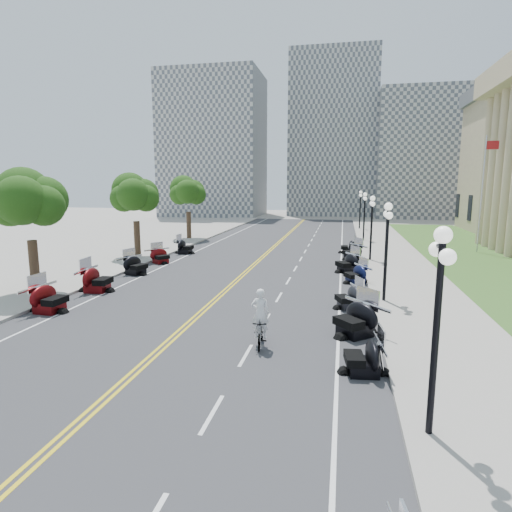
# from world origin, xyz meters

# --- Properties ---
(ground) EXTENTS (160.00, 160.00, 0.00)m
(ground) POSITION_xyz_m (0.00, 0.00, 0.00)
(ground) COLOR gray
(road) EXTENTS (16.00, 90.00, 0.01)m
(road) POSITION_xyz_m (0.00, 10.00, 0.00)
(road) COLOR #333335
(road) RESTS_ON ground
(centerline_yellow_a) EXTENTS (0.12, 90.00, 0.00)m
(centerline_yellow_a) POSITION_xyz_m (-0.12, 10.00, 0.01)
(centerline_yellow_a) COLOR yellow
(centerline_yellow_a) RESTS_ON road
(centerline_yellow_b) EXTENTS (0.12, 90.00, 0.00)m
(centerline_yellow_b) POSITION_xyz_m (0.12, 10.00, 0.01)
(centerline_yellow_b) COLOR yellow
(centerline_yellow_b) RESTS_ON road
(edge_line_north) EXTENTS (0.12, 90.00, 0.00)m
(edge_line_north) POSITION_xyz_m (6.40, 10.00, 0.01)
(edge_line_north) COLOR white
(edge_line_north) RESTS_ON road
(edge_line_south) EXTENTS (0.12, 90.00, 0.00)m
(edge_line_south) POSITION_xyz_m (-6.40, 10.00, 0.01)
(edge_line_south) COLOR white
(edge_line_south) RESTS_ON road
(lane_dash_4) EXTENTS (0.12, 2.00, 0.00)m
(lane_dash_4) POSITION_xyz_m (3.20, -8.00, 0.01)
(lane_dash_4) COLOR white
(lane_dash_4) RESTS_ON road
(lane_dash_5) EXTENTS (0.12, 2.00, 0.00)m
(lane_dash_5) POSITION_xyz_m (3.20, -4.00, 0.01)
(lane_dash_5) COLOR white
(lane_dash_5) RESTS_ON road
(lane_dash_6) EXTENTS (0.12, 2.00, 0.00)m
(lane_dash_6) POSITION_xyz_m (3.20, 0.00, 0.01)
(lane_dash_6) COLOR white
(lane_dash_6) RESTS_ON road
(lane_dash_7) EXTENTS (0.12, 2.00, 0.00)m
(lane_dash_7) POSITION_xyz_m (3.20, 4.00, 0.01)
(lane_dash_7) COLOR white
(lane_dash_7) RESTS_ON road
(lane_dash_8) EXTENTS (0.12, 2.00, 0.00)m
(lane_dash_8) POSITION_xyz_m (3.20, 8.00, 0.01)
(lane_dash_8) COLOR white
(lane_dash_8) RESTS_ON road
(lane_dash_9) EXTENTS (0.12, 2.00, 0.00)m
(lane_dash_9) POSITION_xyz_m (3.20, 12.00, 0.01)
(lane_dash_9) COLOR white
(lane_dash_9) RESTS_ON road
(lane_dash_10) EXTENTS (0.12, 2.00, 0.00)m
(lane_dash_10) POSITION_xyz_m (3.20, 16.00, 0.01)
(lane_dash_10) COLOR white
(lane_dash_10) RESTS_ON road
(lane_dash_11) EXTENTS (0.12, 2.00, 0.00)m
(lane_dash_11) POSITION_xyz_m (3.20, 20.00, 0.01)
(lane_dash_11) COLOR white
(lane_dash_11) RESTS_ON road
(lane_dash_12) EXTENTS (0.12, 2.00, 0.00)m
(lane_dash_12) POSITION_xyz_m (3.20, 24.00, 0.01)
(lane_dash_12) COLOR white
(lane_dash_12) RESTS_ON road
(lane_dash_13) EXTENTS (0.12, 2.00, 0.00)m
(lane_dash_13) POSITION_xyz_m (3.20, 28.00, 0.01)
(lane_dash_13) COLOR white
(lane_dash_13) RESTS_ON road
(lane_dash_14) EXTENTS (0.12, 2.00, 0.00)m
(lane_dash_14) POSITION_xyz_m (3.20, 32.00, 0.01)
(lane_dash_14) COLOR white
(lane_dash_14) RESTS_ON road
(lane_dash_15) EXTENTS (0.12, 2.00, 0.00)m
(lane_dash_15) POSITION_xyz_m (3.20, 36.00, 0.01)
(lane_dash_15) COLOR white
(lane_dash_15) RESTS_ON road
(lane_dash_16) EXTENTS (0.12, 2.00, 0.00)m
(lane_dash_16) POSITION_xyz_m (3.20, 40.00, 0.01)
(lane_dash_16) COLOR white
(lane_dash_16) RESTS_ON road
(lane_dash_17) EXTENTS (0.12, 2.00, 0.00)m
(lane_dash_17) POSITION_xyz_m (3.20, 44.00, 0.01)
(lane_dash_17) COLOR white
(lane_dash_17) RESTS_ON road
(lane_dash_18) EXTENTS (0.12, 2.00, 0.00)m
(lane_dash_18) POSITION_xyz_m (3.20, 48.00, 0.01)
(lane_dash_18) COLOR white
(lane_dash_18) RESTS_ON road
(lane_dash_19) EXTENTS (0.12, 2.00, 0.00)m
(lane_dash_19) POSITION_xyz_m (3.20, 52.00, 0.01)
(lane_dash_19) COLOR white
(lane_dash_19) RESTS_ON road
(sidewalk_north) EXTENTS (5.00, 90.00, 0.15)m
(sidewalk_north) POSITION_xyz_m (10.50, 10.00, 0.07)
(sidewalk_north) COLOR #9E9991
(sidewalk_north) RESTS_ON ground
(sidewalk_south) EXTENTS (5.00, 90.00, 0.15)m
(sidewalk_south) POSITION_xyz_m (-10.50, 10.00, 0.07)
(sidewalk_south) COLOR #9E9991
(sidewalk_south) RESTS_ON ground
(lawn) EXTENTS (9.00, 60.00, 0.10)m
(lawn) POSITION_xyz_m (17.50, 18.00, 0.05)
(lawn) COLOR #356023
(lawn) RESTS_ON ground
(distant_block_a) EXTENTS (18.00, 14.00, 26.00)m
(distant_block_a) POSITION_xyz_m (-18.00, 62.00, 13.00)
(distant_block_a) COLOR gray
(distant_block_a) RESTS_ON ground
(distant_block_b) EXTENTS (16.00, 12.00, 30.00)m
(distant_block_b) POSITION_xyz_m (4.00, 68.00, 15.00)
(distant_block_b) COLOR gray
(distant_block_b) RESTS_ON ground
(distant_block_c) EXTENTS (20.00, 14.00, 22.00)m
(distant_block_c) POSITION_xyz_m (22.00, 65.00, 11.00)
(distant_block_c) COLOR gray
(distant_block_c) RESTS_ON ground
(street_lamp_1) EXTENTS (0.50, 1.20, 4.90)m
(street_lamp_1) POSITION_xyz_m (8.60, -8.00, 2.60)
(street_lamp_1) COLOR black
(street_lamp_1) RESTS_ON sidewalk_north
(street_lamp_2) EXTENTS (0.50, 1.20, 4.90)m
(street_lamp_2) POSITION_xyz_m (8.60, 4.00, 2.60)
(street_lamp_2) COLOR black
(street_lamp_2) RESTS_ON sidewalk_north
(street_lamp_3) EXTENTS (0.50, 1.20, 4.90)m
(street_lamp_3) POSITION_xyz_m (8.60, 16.00, 2.60)
(street_lamp_3) COLOR black
(street_lamp_3) RESTS_ON sidewalk_north
(street_lamp_4) EXTENTS (0.50, 1.20, 4.90)m
(street_lamp_4) POSITION_xyz_m (8.60, 28.00, 2.60)
(street_lamp_4) COLOR black
(street_lamp_4) RESTS_ON sidewalk_north
(street_lamp_5) EXTENTS (0.50, 1.20, 4.90)m
(street_lamp_5) POSITION_xyz_m (8.60, 40.00, 2.60)
(street_lamp_5) COLOR black
(street_lamp_5) RESTS_ON sidewalk_north
(flagpole) EXTENTS (1.10, 0.20, 10.00)m
(flagpole) POSITION_xyz_m (18.00, 22.00, 5.00)
(flagpole) COLOR silver
(flagpole) RESTS_ON ground
(tree_2) EXTENTS (4.80, 4.80, 9.20)m
(tree_2) POSITION_xyz_m (-10.00, 2.00, 4.75)
(tree_2) COLOR #235619
(tree_2) RESTS_ON sidewalk_south
(tree_3) EXTENTS (4.80, 4.80, 9.20)m
(tree_3) POSITION_xyz_m (-10.00, 14.00, 4.75)
(tree_3) COLOR #235619
(tree_3) RESTS_ON sidewalk_south
(tree_4) EXTENTS (4.80, 4.80, 9.20)m
(tree_4) POSITION_xyz_m (-10.00, 26.00, 4.75)
(tree_4) COLOR #235619
(tree_4) RESTS_ON sidewalk_south
(motorcycle_n_4) EXTENTS (2.03, 2.03, 1.27)m
(motorcycle_n_4) POSITION_xyz_m (7.21, -4.70, 0.64)
(motorcycle_n_4) COLOR black
(motorcycle_n_4) RESTS_ON road
(motorcycle_n_5) EXTENTS (3.08, 3.08, 1.53)m
(motorcycle_n_5) POSITION_xyz_m (7.04, -1.19, 0.76)
(motorcycle_n_5) COLOR black
(motorcycle_n_5) RESTS_ON road
(motorcycle_n_6) EXTENTS (2.33, 2.33, 1.25)m
(motorcycle_n_6) POSITION_xyz_m (6.84, 2.62, 0.63)
(motorcycle_n_6) COLOR black
(motorcycle_n_6) RESTS_ON road
(motorcycle_n_7) EXTENTS (2.45, 2.45, 1.27)m
(motorcycle_n_7) POSITION_xyz_m (7.30, 8.18, 0.64)
(motorcycle_n_7) COLOR black
(motorcycle_n_7) RESTS_ON road
(motorcycle_n_8) EXTENTS (2.83, 2.83, 1.45)m
(motorcycle_n_8) POSITION_xyz_m (6.83, 11.43, 0.72)
(motorcycle_n_8) COLOR black
(motorcycle_n_8) RESTS_ON road
(motorcycle_n_9) EXTENTS (2.78, 2.78, 1.41)m
(motorcycle_n_9) POSITION_xyz_m (7.26, 16.58, 0.70)
(motorcycle_n_9) COLOR black
(motorcycle_n_9) RESTS_ON road
(motorcycle_n_10) EXTENTS (1.88, 1.88, 1.31)m
(motorcycle_n_10) POSITION_xyz_m (6.93, 19.66, 0.66)
(motorcycle_n_10) COLOR black
(motorcycle_n_10) RESTS_ON road
(motorcycle_s_5) EXTENTS (2.23, 2.23, 1.48)m
(motorcycle_s_5) POSITION_xyz_m (-7.05, -0.81, 0.74)
(motorcycle_s_5) COLOR #590A0C
(motorcycle_s_5) RESTS_ON road
(motorcycle_s_6) EXTENTS (2.36, 2.36, 1.55)m
(motorcycle_s_6) POSITION_xyz_m (-7.01, 3.18, 0.78)
(motorcycle_s_6) COLOR #590A0C
(motorcycle_s_6) RESTS_ON road
(motorcycle_s_7) EXTENTS (2.50, 2.50, 1.39)m
(motorcycle_s_7) POSITION_xyz_m (-7.07, 7.89, 0.70)
(motorcycle_s_7) COLOR black
(motorcycle_s_7) RESTS_ON road
(motorcycle_s_8) EXTENTS (2.56, 2.56, 1.28)m
(motorcycle_s_8) POSITION_xyz_m (-7.12, 12.00, 0.64)
(motorcycle_s_8) COLOR #590A0C
(motorcycle_s_8) RESTS_ON road
(motorcycle_s_9) EXTENTS (2.01, 2.01, 1.37)m
(motorcycle_s_9) POSITION_xyz_m (-6.92, 16.68, 0.68)
(motorcycle_s_9) COLOR black
(motorcycle_s_9) RESTS_ON road
(bicycle) EXTENTS (0.72, 1.85, 1.09)m
(bicycle) POSITION_xyz_m (3.55, -3.08, 0.54)
(bicycle) COLOR #A51414
(bicycle) RESTS_ON road
(cyclist_rider) EXTENTS (0.69, 0.45, 1.88)m
(cyclist_rider) POSITION_xyz_m (3.55, -3.08, 2.03)
(cyclist_rider) COLOR white
(cyclist_rider) RESTS_ON bicycle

